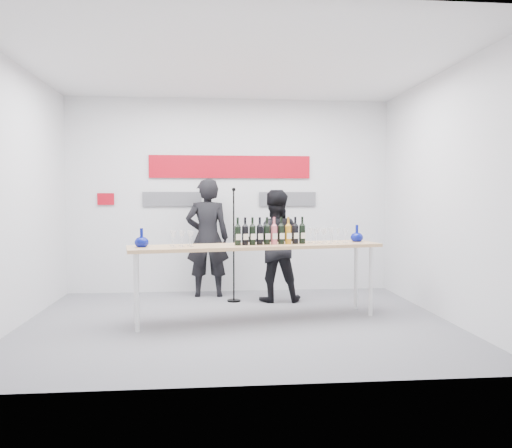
% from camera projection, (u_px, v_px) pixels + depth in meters
% --- Properties ---
extents(ground, '(5.00, 5.00, 0.00)m').
position_uv_depth(ground, '(238.00, 322.00, 5.89)').
color(ground, slate).
rests_on(ground, ground).
extents(back_wall, '(5.00, 0.04, 3.00)m').
position_uv_depth(back_wall, '(230.00, 196.00, 7.80)').
color(back_wall, silver).
rests_on(back_wall, ground).
extents(signage, '(3.38, 0.02, 0.79)m').
position_uv_depth(signage, '(227.00, 176.00, 7.74)').
color(signage, '#AC0716').
rests_on(signage, back_wall).
extents(tasting_table, '(3.09, 1.12, 0.91)m').
position_uv_depth(tasting_table, '(257.00, 250.00, 5.98)').
color(tasting_table, tan).
rests_on(tasting_table, ground).
extents(wine_bottles, '(0.88, 0.23, 0.33)m').
position_uv_depth(wine_bottles, '(271.00, 231.00, 5.98)').
color(wine_bottles, black).
rests_on(wine_bottles, tasting_table).
extents(decanter_left, '(0.16, 0.16, 0.21)m').
position_uv_depth(decanter_left, '(142.00, 238.00, 5.67)').
color(decanter_left, '#060F78').
rests_on(decanter_left, tasting_table).
extents(decanter_right, '(0.16, 0.16, 0.21)m').
position_uv_depth(decanter_right, '(357.00, 233.00, 6.38)').
color(decanter_right, '#060F78').
rests_on(decanter_right, tasting_table).
extents(glasses_left, '(0.29, 0.26, 0.18)m').
position_uv_depth(glasses_left, '(182.00, 238.00, 5.74)').
color(glasses_left, silver).
rests_on(glasses_left, tasting_table).
extents(glasses_right, '(0.49, 0.27, 0.18)m').
position_uv_depth(glasses_right, '(327.00, 235.00, 6.20)').
color(glasses_right, silver).
rests_on(glasses_right, tasting_table).
extents(presenter_left, '(0.65, 0.43, 1.75)m').
position_uv_depth(presenter_left, '(207.00, 238.00, 7.40)').
color(presenter_left, black).
rests_on(presenter_left, ground).
extents(presenter_right, '(0.79, 0.63, 1.58)m').
position_uv_depth(presenter_right, '(274.00, 246.00, 7.07)').
color(presenter_right, black).
rests_on(presenter_right, ground).
extents(mic_stand, '(0.19, 0.19, 1.61)m').
position_uv_depth(mic_stand, '(234.00, 267.00, 7.04)').
color(mic_stand, black).
rests_on(mic_stand, ground).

